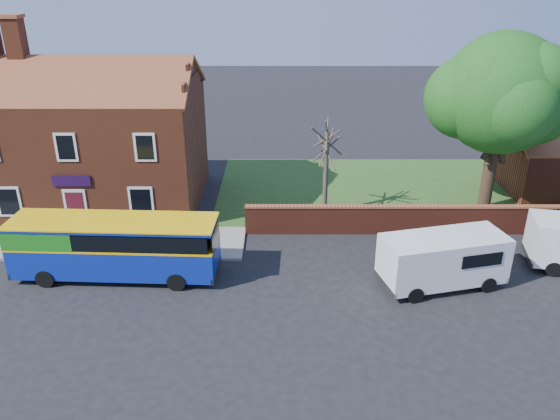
{
  "coord_description": "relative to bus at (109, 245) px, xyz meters",
  "views": [
    {
      "loc": [
        3.89,
        -18.93,
        12.99
      ],
      "look_at": [
        3.84,
        5.0,
        2.25
      ],
      "focal_mm": 35.0,
      "sensor_mm": 36.0,
      "label": 1
    }
  ],
  "objects": [
    {
      "name": "large_tree",
      "position": [
        19.59,
        7.67,
        4.97
      ],
      "size": [
        8.21,
        6.5,
        10.02
      ],
      "color": "black",
      "rests_on": "ground"
    },
    {
      "name": "grass_strip",
      "position": [
        16.83,
        10.35,
        -1.57
      ],
      "size": [
        26.0,
        12.0,
        0.04
      ],
      "primitive_type": "cube",
      "color": "#426B28",
      "rests_on": "ground"
    },
    {
      "name": "ground",
      "position": [
        3.83,
        -2.65,
        -1.59
      ],
      "size": [
        120.0,
        120.0,
        0.0
      ],
      "primitive_type": "plane",
      "color": "black",
      "rests_on": "ground"
    },
    {
      "name": "bus",
      "position": [
        0.0,
        0.0,
        0.0
      ],
      "size": [
        9.24,
        2.72,
        2.79
      ],
      "rotation": [
        0.0,
        0.0,
        -0.04
      ],
      "color": "#0E269D",
      "rests_on": "ground"
    },
    {
      "name": "kerb",
      "position": [
        -3.17,
        1.35,
        -1.52
      ],
      "size": [
        18.0,
        0.15,
        0.14
      ],
      "primitive_type": "cube",
      "color": "slate",
      "rests_on": "ground"
    },
    {
      "name": "shop_building",
      "position": [
        -3.19,
        8.85,
        1.82
      ],
      "size": [
        12.3,
        8.13,
        10.5
      ],
      "color": "brown",
      "rests_on": "ground"
    },
    {
      "name": "boundary_wall",
      "position": [
        16.83,
        4.35,
        -0.78
      ],
      "size": [
        22.0,
        0.38,
        1.6
      ],
      "color": "maroon",
      "rests_on": "ground"
    },
    {
      "name": "van_near",
      "position": [
        14.8,
        -0.75,
        -0.26
      ],
      "size": [
        5.75,
        3.38,
        2.37
      ],
      "rotation": [
        0.0,
        0.0,
        0.24
      ],
      "color": "white",
      "rests_on": "ground"
    },
    {
      "name": "pavement",
      "position": [
        -3.17,
        3.1,
        -1.53
      ],
      "size": [
        18.0,
        3.5,
        0.12
      ],
      "primitive_type": "cube",
      "color": "gray",
      "rests_on": "ground"
    },
    {
      "name": "bare_tree",
      "position": [
        10.2,
        6.86,
        1.1
      ],
      "size": [
        1.97,
        2.35,
        5.25
      ],
      "color": "#4C4238",
      "rests_on": "ground"
    }
  ]
}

